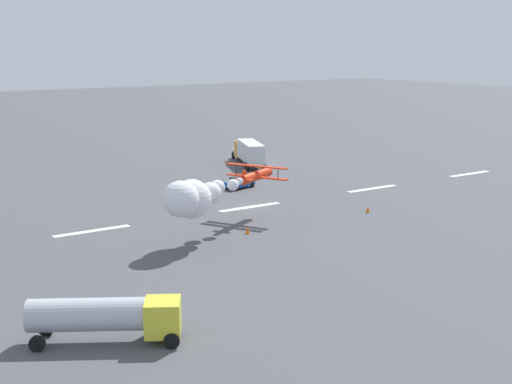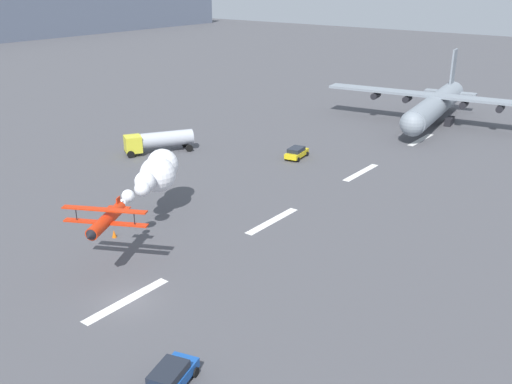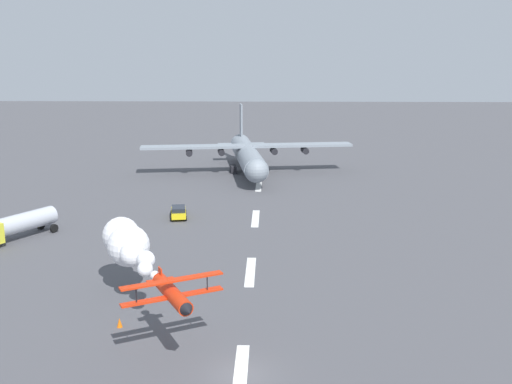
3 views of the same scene
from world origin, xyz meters
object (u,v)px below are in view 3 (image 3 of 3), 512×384
(stunt_biplane_red, at_px, (129,246))
(airport_staff_sedan, at_px, (179,212))
(traffic_cone_far, at_px, (120,323))
(cargo_transport_plane, at_px, (248,156))
(fuel_tanker_truck, at_px, (16,225))

(stunt_biplane_red, relative_size, airport_staff_sedan, 3.96)
(stunt_biplane_red, distance_m, airport_staff_sedan, 25.69)
(airport_staff_sedan, bearing_deg, traffic_cone_far, -179.76)
(airport_staff_sedan, bearing_deg, stunt_biplane_red, 179.41)
(cargo_transport_plane, height_order, traffic_cone_far, cargo_transport_plane)
(fuel_tanker_truck, xyz_separation_m, traffic_cone_far, (-21.79, -16.94, -1.37))
(fuel_tanker_truck, xyz_separation_m, airport_staff_sedan, (9.55, -16.80, -0.94))
(fuel_tanker_truck, bearing_deg, airport_staff_sedan, -60.38)
(cargo_transport_plane, bearing_deg, stunt_biplane_red, 171.48)
(cargo_transport_plane, bearing_deg, traffic_cone_far, 172.69)
(stunt_biplane_red, xyz_separation_m, traffic_cone_far, (-5.94, -0.39, -4.23))
(stunt_biplane_red, height_order, traffic_cone_far, stunt_biplane_red)
(traffic_cone_far, bearing_deg, airport_staff_sedan, 0.24)
(cargo_transport_plane, xyz_separation_m, airport_staff_sedan, (-28.32, 7.79, -2.46))
(fuel_tanker_truck, relative_size, airport_staff_sedan, 2.11)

